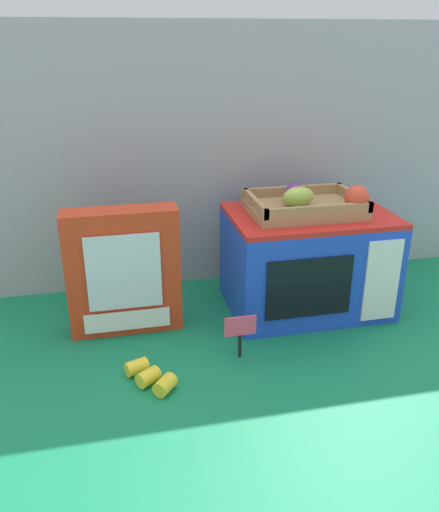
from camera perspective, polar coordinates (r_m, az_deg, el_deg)
The scene contains 7 objects.
ground_plane at distance 1.35m, azimuth 3.80°, elevation -6.25°, with size 1.70×1.70×0.00m, color #147A4C.
display_back_panel at distance 1.45m, azimuth 1.45°, elevation 10.56°, with size 1.61×0.03×0.69m, color #A0A3A8.
toy_microwave at distance 1.34m, azimuth 9.52°, elevation -0.53°, with size 0.39×0.27×0.25m.
food_groups_crate at distance 1.29m, azimuth 9.65°, elevation 5.56°, with size 0.27×0.18×0.08m.
cookie_set_box at distance 1.23m, azimuth -10.37°, elevation -1.72°, with size 0.26×0.08×0.30m.
price_sign at distance 1.14m, azimuth 2.27°, elevation -8.06°, with size 0.07×0.01×0.10m.
loose_toy_banana at distance 1.10m, azimuth -7.56°, elevation -12.81°, with size 0.10×0.12×0.03m.
Camera 1 is at (-0.34, -1.13, 0.65)m, focal length 36.84 mm.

